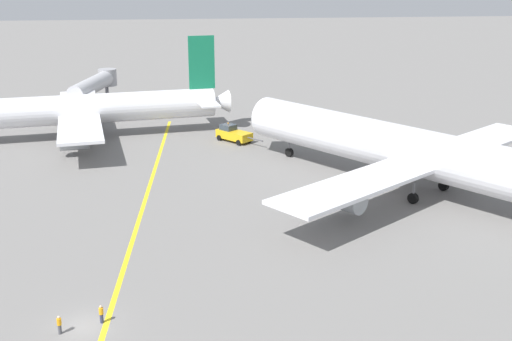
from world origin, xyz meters
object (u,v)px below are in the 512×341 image
at_px(pushback_tug, 233,134).
at_px(ground_crew_ramp_agent_by_cones, 101,314).
at_px(airliner_being_pushed, 410,151).
at_px(ground_crew_marshaller_foreground, 59,325).
at_px(airliner_at_gate_left, 67,111).
at_px(jet_bridge, 96,84).

xyz_separation_m(pushback_tug, ground_crew_ramp_agent_by_cones, (-14.95, -54.40, -0.44)).
xyz_separation_m(airliner_being_pushed, ground_crew_ramp_agent_by_cones, (-34.98, -28.00, -4.40)).
bearing_deg(ground_crew_marshaller_foreground, airliner_at_gate_left, 98.25).
bearing_deg(jet_bridge, airliner_being_pushed, -51.67).
bearing_deg(airliner_being_pushed, pushback_tug, 127.19).
xyz_separation_m(airliner_being_pushed, jet_bridge, (-45.31, 57.30, -0.73)).
bearing_deg(airliner_at_gate_left, ground_crew_ramp_agent_by_cones, -78.71).
bearing_deg(ground_crew_ramp_agent_by_cones, jet_bridge, 96.90).
bearing_deg(pushback_tug, ground_crew_marshaller_foreground, -107.92).
height_order(pushback_tug, jet_bridge, jet_bridge).
distance_m(ground_crew_marshaller_foreground, jet_bridge, 86.97).
xyz_separation_m(airliner_at_gate_left, pushback_tug, (26.76, -4.75, -3.47)).
bearing_deg(airliner_being_pushed, ground_crew_ramp_agent_by_cones, -141.32).
height_order(airliner_at_gate_left, pushback_tug, airliner_at_gate_left).
relative_size(airliner_at_gate_left, airliner_being_pushed, 1.13).
distance_m(pushback_tug, ground_crew_marshaller_foreground, 58.52).
distance_m(airliner_at_gate_left, pushback_tug, 27.40).
xyz_separation_m(airliner_being_pushed, pushback_tug, (-20.03, 26.40, -3.96)).
height_order(airliner_being_pushed, ground_crew_ramp_agent_by_cones, airliner_being_pushed).
height_order(airliner_being_pushed, pushback_tug, airliner_being_pushed).
xyz_separation_m(ground_crew_ramp_agent_by_cones, jet_bridge, (-10.32, 85.30, 3.67)).
height_order(airliner_being_pushed, ground_crew_marshaller_foreground, airliner_being_pushed).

